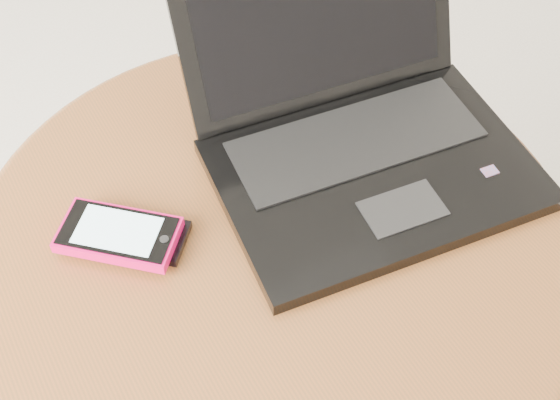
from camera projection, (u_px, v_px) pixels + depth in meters
table at (273, 290)px, 0.89m from camera, size 0.68×0.68×0.54m
laptop at (358, 127)px, 0.85m from camera, size 0.39×0.37×0.22m
phone_black at (136, 235)px, 0.80m from camera, size 0.12×0.11×0.01m
phone_pink at (118, 234)px, 0.78m from camera, size 0.14×0.13×0.02m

